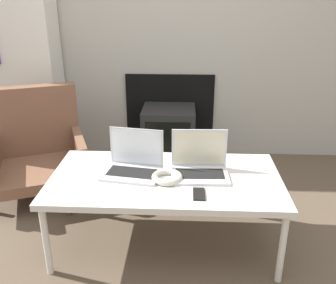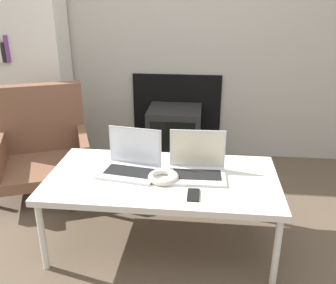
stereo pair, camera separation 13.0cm
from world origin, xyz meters
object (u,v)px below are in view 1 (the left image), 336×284
(laptop_left, at_px, (134,163))
(armchair, at_px, (37,146))
(headphones, at_px, (167,177))
(phone, at_px, (199,194))
(tv, at_px, (169,136))
(laptop_right, at_px, (200,164))

(laptop_left, distance_m, armchair, 1.00)
(laptop_left, xyz_separation_m, headphones, (0.20, -0.10, -0.04))
(headphones, xyz_separation_m, armchair, (-1.01, 0.67, -0.11))
(laptop_left, distance_m, phone, 0.45)
(phone, distance_m, armchair, 1.45)
(tv, bearing_deg, laptop_right, -78.20)
(laptop_left, relative_size, laptop_right, 1.08)
(tv, height_order, armchair, armchair)
(headphones, distance_m, tv, 1.21)
(laptop_right, bearing_deg, armchair, 152.62)
(laptop_right, height_order, tv, laptop_right)
(phone, bearing_deg, laptop_left, 146.16)
(laptop_left, relative_size, armchair, 0.42)
(laptop_right, xyz_separation_m, armchair, (-1.19, 0.57, -0.15))
(headphones, relative_size, tv, 0.35)
(laptop_right, relative_size, headphones, 1.89)
(laptop_right, xyz_separation_m, tv, (-0.23, 1.09, -0.25))
(tv, distance_m, armchair, 1.10)
(headphones, relative_size, armchair, 0.21)
(laptop_left, height_order, armchair, armchair)
(tv, bearing_deg, phone, -80.71)
(laptop_left, xyz_separation_m, armchair, (-0.81, 0.57, -0.15))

